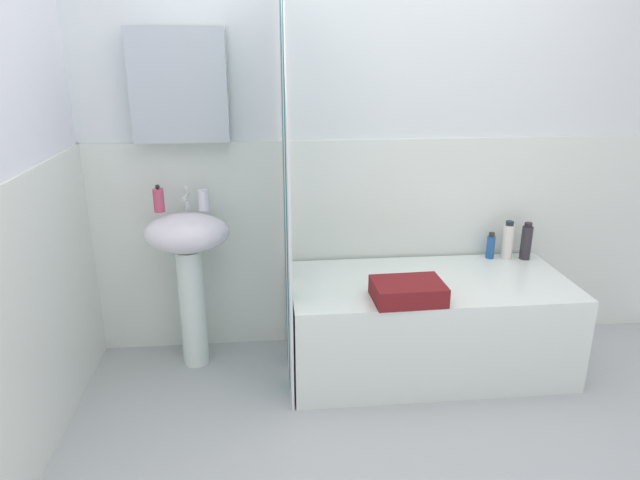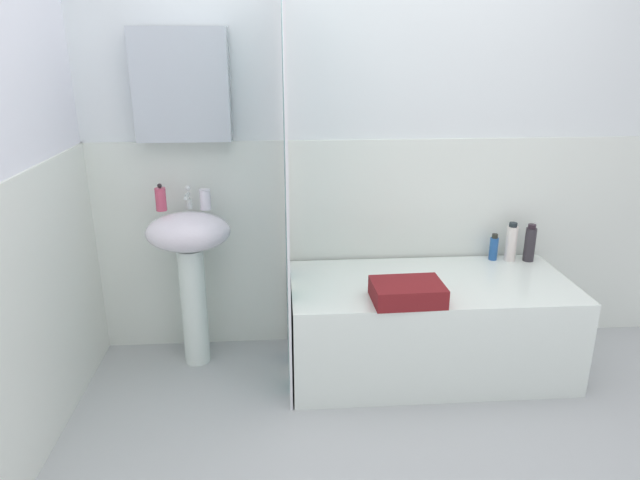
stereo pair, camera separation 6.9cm
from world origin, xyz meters
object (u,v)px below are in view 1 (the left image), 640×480
object	(u,v)px
shampoo_bottle	(526,242)
towel_folded	(408,291)
soap_dispenser	(159,200)
lotion_bottle	(508,241)
sink	(189,256)
conditioner_bottle	(491,246)
toothbrush_cup	(204,200)
bathtub	(427,324)

from	to	relation	value
shampoo_bottle	towel_folded	xyz separation A→B (m)	(-0.82, -0.49, -0.06)
soap_dispenser	lotion_bottle	distance (m)	1.96
sink	towel_folded	bearing A→B (deg)	-19.93
sink	soap_dispenser	size ratio (longest dim) A/B	5.96
sink	lotion_bottle	bearing A→B (deg)	3.61
soap_dispenser	conditioner_bottle	world-z (taller)	soap_dispenser
lotion_bottle	towel_folded	bearing A→B (deg)	-144.55
toothbrush_cup	sink	bearing A→B (deg)	-140.86
conditioner_bottle	towel_folded	world-z (taller)	conditioner_bottle
sink	toothbrush_cup	xyz separation A→B (m)	(0.09, 0.07, 0.28)
soap_dispenser	toothbrush_cup	world-z (taller)	soap_dispenser
bathtub	lotion_bottle	xyz separation A→B (m)	(0.53, 0.27, 0.36)
toothbrush_cup	shampoo_bottle	xyz separation A→B (m)	(1.81, 0.03, -0.30)
shampoo_bottle	towel_folded	world-z (taller)	shampoo_bottle
conditioner_bottle	bathtub	bearing A→B (deg)	-146.61
soap_dispenser	conditioner_bottle	xyz separation A→B (m)	(1.84, 0.06, -0.34)
toothbrush_cup	lotion_bottle	distance (m)	1.73
shampoo_bottle	lotion_bottle	world-z (taller)	lotion_bottle
lotion_bottle	toothbrush_cup	bearing A→B (deg)	-178.64
soap_dispenser	toothbrush_cup	bearing A→B (deg)	1.73
shampoo_bottle	conditioner_bottle	world-z (taller)	shampoo_bottle
soap_dispenser	toothbrush_cup	size ratio (longest dim) A/B	1.35
shampoo_bottle	towel_folded	size ratio (longest dim) A/B	0.64
bathtub	toothbrush_cup	bearing A→B (deg)	168.85
toothbrush_cup	shampoo_bottle	world-z (taller)	toothbrush_cup
lotion_bottle	conditioner_bottle	xyz separation A→B (m)	(-0.09, 0.02, -0.04)
shampoo_bottle	lotion_bottle	size ratio (longest dim) A/B	0.97
lotion_bottle	conditioner_bottle	bearing A→B (deg)	169.74
soap_dispenser	conditioner_bottle	bearing A→B (deg)	1.99
conditioner_bottle	towel_folded	size ratio (longest dim) A/B	0.46
soap_dispenser	towel_folded	distance (m)	1.36
conditioner_bottle	soap_dispenser	bearing A→B (deg)	-178.01
toothbrush_cup	bathtub	size ratio (longest dim) A/B	0.07
shampoo_bottle	lotion_bottle	xyz separation A→B (m)	(-0.10, 0.02, 0.00)
soap_dispenser	toothbrush_cup	xyz separation A→B (m)	(0.23, 0.01, -0.01)
sink	conditioner_bottle	bearing A→B (deg)	4.37
bathtub	sink	bearing A→B (deg)	172.85
toothbrush_cup	conditioner_bottle	xyz separation A→B (m)	(1.61, 0.06, -0.33)
lotion_bottle	bathtub	bearing A→B (deg)	-152.87
bathtub	lotion_bottle	size ratio (longest dim) A/B	6.50
sink	toothbrush_cup	distance (m)	0.31
sink	conditioner_bottle	xyz separation A→B (m)	(1.70, 0.13, -0.05)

